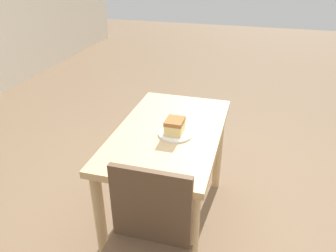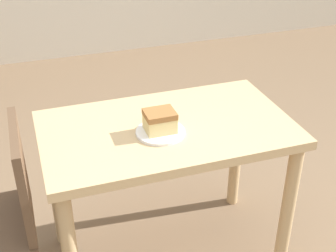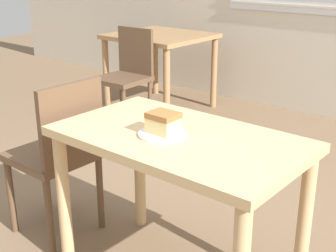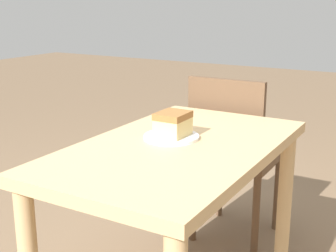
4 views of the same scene
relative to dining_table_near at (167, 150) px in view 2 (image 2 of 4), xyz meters
name	(u,v)px [view 2 (image 2 of 4)]	position (x,y,z in m)	size (l,w,h in m)	color
dining_table_near	(167,150)	(0.00, 0.00, 0.00)	(1.05, 0.61, 0.73)	tan
plate	(161,132)	(-0.04, -0.05, 0.13)	(0.20, 0.20, 0.01)	white
cake_slice	(160,121)	(-0.04, -0.05, 0.18)	(0.12, 0.10, 0.09)	#E0C67F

